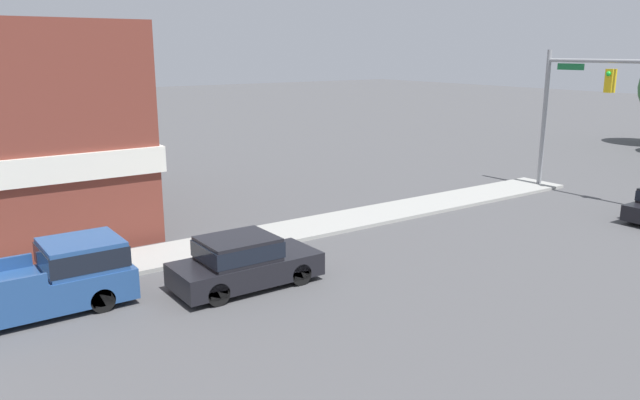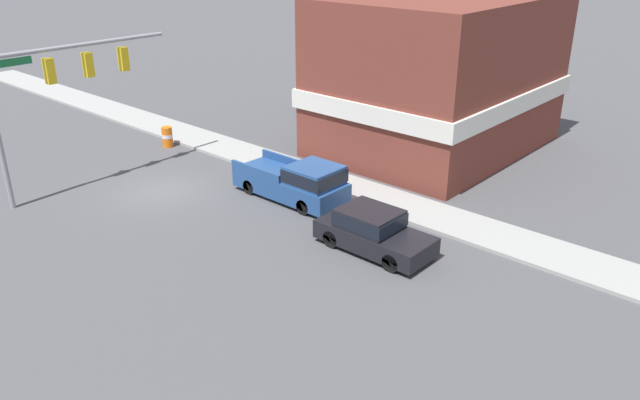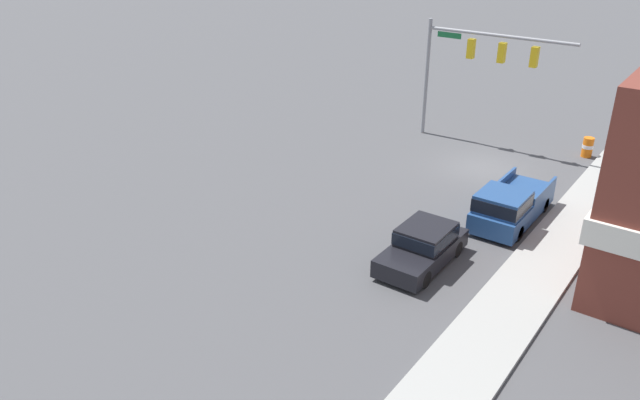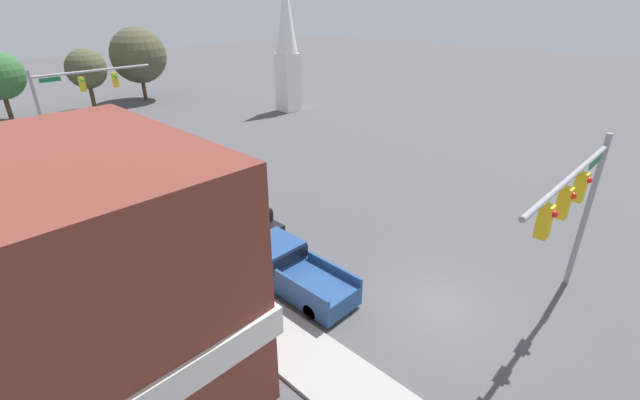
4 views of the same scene
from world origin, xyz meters
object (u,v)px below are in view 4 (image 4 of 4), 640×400
object	(u,v)px
car_lead	(245,220)
car_oncoming	(152,137)
pickup_truck_parked	(291,268)
car_distant	(67,124)

from	to	relation	value
car_lead	car_oncoming	bearing A→B (deg)	78.44
car_lead	pickup_truck_parked	world-z (taller)	pickup_truck_parked
car_oncoming	car_lead	bearing A→B (deg)	78.44
car_lead	car_oncoming	distance (m)	17.93
car_lead	car_distant	xyz separation A→B (m)	(0.09, 27.16, -0.01)
car_distant	car_oncoming	world-z (taller)	car_distant
car_distant	pickup_truck_parked	world-z (taller)	pickup_truck_parked
car_lead	car_oncoming	world-z (taller)	car_lead
car_distant	pickup_truck_parked	distance (m)	32.27
car_distant	car_oncoming	distance (m)	10.22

